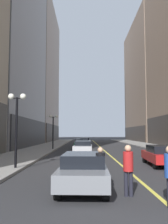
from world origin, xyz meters
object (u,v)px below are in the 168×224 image
(car_red, at_px, (163,155))
(car_grey, at_px, (84,170))
(car_silver, at_px, (84,147))
(car_green, at_px, (83,144))
(pedestrian_in_red_jacket, at_px, (129,166))
(street_lamp_left_far, at_px, (54,124))
(car_white, at_px, (86,141))
(pedestrian_in_black_coat, at_px, (101,165))
(street_lamp_left_near, at_px, (18,113))

(car_red, bearing_deg, car_grey, -128.43)
(car_red, relative_size, car_silver, 1.02)
(car_grey, relative_size, car_green, 1.02)
(car_green, bearing_deg, car_silver, -88.16)
(car_red, relative_size, pedestrian_in_red_jacket, 2.65)
(street_lamp_left_far, bearing_deg, car_silver, -55.70)
(car_green, height_order, car_white, same)
(pedestrian_in_black_coat, distance_m, street_lamp_left_far, 22.11)
(car_red, relative_size, street_lamp_left_near, 1.02)
(car_silver, bearing_deg, car_red, -60.43)
(car_grey, relative_size, car_white, 0.97)
(car_white, bearing_deg, pedestrian_in_black_coat, -89.14)
(car_grey, bearing_deg, street_lamp_left_far, 100.44)
(pedestrian_in_black_coat, xyz_separation_m, street_lamp_left_far, (-4.52, 21.51, 2.33))
(car_white, bearing_deg, car_green, -92.73)
(car_white, bearing_deg, car_silver, -90.64)
(street_lamp_left_far, bearing_deg, pedestrian_in_black_coat, -78.12)
(car_green, xyz_separation_m, street_lamp_left_far, (-3.58, -2.31, 2.54))
(car_green, relative_size, street_lamp_left_near, 0.98)
(car_grey, height_order, car_white, same)
(pedestrian_in_red_jacket, relative_size, street_lamp_left_near, 0.39)
(car_white, bearing_deg, car_grey, -90.23)
(car_red, relative_size, car_white, 0.99)
(car_grey, relative_size, car_silver, 1.00)
(car_grey, distance_m, pedestrian_in_red_jacket, 1.92)
(car_white, relative_size, street_lamp_left_far, 1.03)
(car_silver, bearing_deg, street_lamp_left_near, -109.24)
(pedestrian_in_red_jacket, bearing_deg, car_grey, 143.17)
(pedestrian_in_red_jacket, height_order, street_lamp_left_far, street_lamp_left_far)
(car_grey, bearing_deg, car_white, 89.77)
(car_silver, bearing_deg, car_grey, -89.77)
(car_green, xyz_separation_m, pedestrian_in_black_coat, (0.95, -23.83, 0.20))
(car_grey, distance_m, car_white, 32.84)
(car_grey, xyz_separation_m, street_lamp_left_near, (-3.89, 4.55, 2.54))
(pedestrian_in_red_jacket, bearing_deg, car_green, 94.28)
(car_grey, xyz_separation_m, car_white, (0.13, 32.84, 0.00))
(car_silver, height_order, car_white, same)
(street_lamp_left_far, bearing_deg, car_green, 32.87)
(car_green, relative_size, pedestrian_in_black_coat, 2.74)
(pedestrian_in_black_coat, xyz_separation_m, street_lamp_left_near, (-4.52, 4.92, 2.33))
(car_red, xyz_separation_m, car_green, (-5.42, 17.02, 0.00))
(car_white, distance_m, street_lamp_left_near, 28.69)
(car_red, height_order, pedestrian_in_red_jacket, pedestrian_in_red_jacket)
(street_lamp_left_near, bearing_deg, car_white, 81.91)
(car_red, distance_m, street_lamp_left_near, 9.53)
(car_grey, bearing_deg, pedestrian_in_black_coat, -30.75)
(car_silver, height_order, street_lamp_left_far, street_lamp_left_far)
(street_lamp_left_near, height_order, street_lamp_left_far, same)
(car_grey, height_order, street_lamp_left_near, street_lamp_left_near)
(car_green, distance_m, car_white, 9.40)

